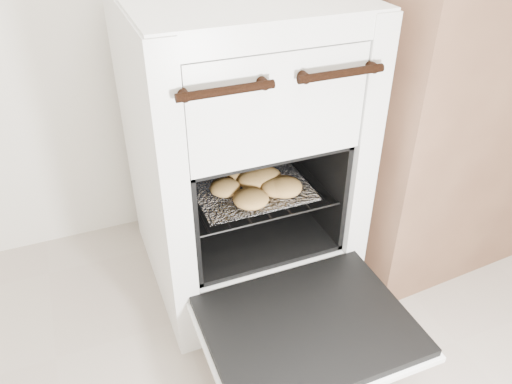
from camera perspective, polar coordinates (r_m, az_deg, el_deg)
stove at (r=1.38m, az=-2.03°, el=4.30°), size 0.54×0.60×0.82m
oven_door at (r=1.20m, az=5.96°, el=-15.12°), size 0.48×0.38×0.03m
oven_rack at (r=1.37m, az=-1.12°, el=0.96°), size 0.39×0.38×0.01m
foil_sheet at (r=1.35m, az=-0.85°, el=0.78°), size 0.30×0.27×0.01m
baked_rolls at (r=1.31m, az=0.24°, el=1.01°), size 0.26×0.25×0.05m
counter at (r=1.76m, az=22.48°, el=10.97°), size 0.99×0.69×0.95m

